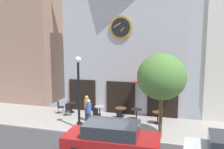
% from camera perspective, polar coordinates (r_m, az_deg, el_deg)
% --- Properties ---
extents(ground_plane, '(28.07, 11.23, 0.13)m').
position_cam_1_polar(ground_plane, '(12.49, -4.06, -16.67)').
color(ground_plane, gray).
extents(clock_building, '(8.78, 3.25, 11.53)m').
position_cam_1_polar(clock_building, '(17.69, 2.98, 10.59)').
color(clock_building, '#B2B2BC').
rests_on(clock_building, ground_plane).
extents(neighbor_building_left, '(5.49, 4.45, 15.45)m').
position_cam_1_polar(neighbor_building_left, '(22.61, -19.13, 14.17)').
color(neighbor_building_left, '#9E7A66').
rests_on(neighbor_building_left, ground_plane).
extents(street_lamp, '(0.36, 0.36, 4.28)m').
position_cam_1_polar(street_lamp, '(14.17, -7.89, -4.28)').
color(street_lamp, black).
rests_on(street_lamp, ground_plane).
extents(street_tree, '(2.55, 2.30, 4.54)m').
position_cam_1_polar(street_tree, '(12.68, 11.67, -0.61)').
color(street_tree, brown).
rests_on(street_tree, ground_plane).
extents(cafe_table_rightmost, '(0.66, 0.66, 0.72)m').
position_cam_1_polar(cafe_table_rightmost, '(17.76, -9.50, -7.30)').
color(cafe_table_rightmost, black).
rests_on(cafe_table_rightmost, ground_plane).
extents(cafe_table_center, '(0.70, 0.70, 0.77)m').
position_cam_1_polar(cafe_table_center, '(16.49, -2.94, -8.27)').
color(cafe_table_center, black).
rests_on(cafe_table_center, ground_plane).
extents(cafe_table_near_door, '(0.76, 0.76, 0.76)m').
position_cam_1_polar(cafe_table_near_door, '(16.11, 2.11, -8.60)').
color(cafe_table_near_door, black).
rests_on(cafe_table_near_door, ground_plane).
extents(cafe_table_leftmost, '(0.75, 0.75, 0.75)m').
position_cam_1_polar(cafe_table_leftmost, '(15.97, 5.80, -8.84)').
color(cafe_table_leftmost, black).
rests_on(cafe_table_leftmost, ground_plane).
extents(cafe_table_center_right, '(0.66, 0.66, 0.77)m').
position_cam_1_polar(cafe_table_center_right, '(15.52, 10.74, -9.55)').
color(cafe_table_center_right, black).
rests_on(cafe_table_center_right, ground_plane).
extents(cafe_chair_curbside, '(0.51, 0.51, 0.90)m').
position_cam_1_polar(cafe_chair_curbside, '(17.03, -10.32, -7.89)').
color(cafe_chair_curbside, black).
rests_on(cafe_chair_curbside, ground_plane).
extents(cafe_chair_facing_wall, '(0.57, 0.57, 0.90)m').
position_cam_1_polar(cafe_chair_facing_wall, '(17.69, -12.30, -7.34)').
color(cafe_chair_facing_wall, black).
rests_on(cafe_chair_facing_wall, ground_plane).
extents(cafe_chair_near_tree, '(0.43, 0.43, 0.90)m').
position_cam_1_polar(cafe_chair_near_tree, '(15.33, 1.88, -9.61)').
color(cafe_chair_near_tree, black).
rests_on(cafe_chair_near_tree, ground_plane).
extents(cafe_chair_right_end, '(0.47, 0.47, 0.90)m').
position_cam_1_polar(cafe_chair_right_end, '(15.73, -3.75, -9.15)').
color(cafe_chair_right_end, black).
rests_on(cafe_chair_right_end, ground_plane).
extents(cafe_chair_corner, '(0.47, 0.47, 0.90)m').
position_cam_1_polar(cafe_chair_corner, '(16.91, 2.60, -7.88)').
color(cafe_chair_corner, black).
rests_on(cafe_chair_corner, ground_plane).
extents(pedestrian_blue, '(0.45, 0.45, 1.67)m').
position_cam_1_polar(pedestrian_blue, '(14.80, -5.54, -8.95)').
color(pedestrian_blue, '#2D2D38').
rests_on(pedestrian_blue, ground_plane).
extents(pedestrian_orange, '(0.43, 0.43, 1.67)m').
position_cam_1_polar(pedestrian_orange, '(15.79, -5.98, -7.85)').
color(pedestrian_orange, '#2D2D38').
rests_on(pedestrian_orange, ground_plane).
extents(parked_car_red, '(4.38, 2.19, 1.55)m').
position_cam_1_polar(parked_car_red, '(11.28, -0.09, -15.13)').
color(parked_car_red, maroon).
rests_on(parked_car_red, ground_plane).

